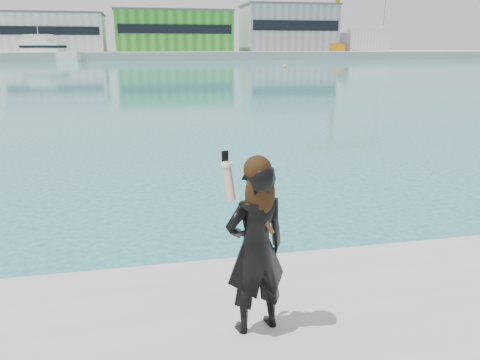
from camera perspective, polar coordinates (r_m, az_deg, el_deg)
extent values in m
plane|color=#185B70|center=(5.71, 6.38, -20.49)|extent=(500.00, 500.00, 0.00)
cube|color=#9E9E99|center=(134.37, -11.58, 14.70)|extent=(320.00, 40.00, 2.00)
cube|color=silver|center=(133.95, -21.55, 16.30)|extent=(24.00, 15.00, 9.00)
cube|color=black|center=(126.46, -22.12, 16.53)|extent=(22.80, 0.20, 1.98)
cube|color=#59595B|center=(134.15, -21.76, 18.32)|extent=(24.48, 15.30, 0.50)
cube|color=#2B8B22|center=(132.73, -8.11, 17.44)|extent=(30.00, 16.00, 10.00)
cube|color=black|center=(124.67, -7.84, 17.78)|extent=(28.50, 0.20, 2.20)
cube|color=#59595B|center=(132.98, -8.20, 19.70)|extent=(30.60, 16.32, 0.50)
cube|color=gray|center=(138.78, 5.85, 17.85)|extent=(25.00, 15.00, 12.00)
cube|color=black|center=(131.57, 6.90, 18.19)|extent=(23.75, 0.20, 2.64)
cube|color=#59595B|center=(139.12, 5.93, 20.43)|extent=(25.50, 15.30, 0.50)
cube|color=silver|center=(145.00, 14.73, 16.17)|extent=(12.00, 10.00, 6.00)
cube|color=orange|center=(137.21, 11.54, 15.56)|extent=(4.00, 4.00, 2.00)
cylinder|color=orange|center=(137.70, 11.83, 20.55)|extent=(1.20, 1.20, 22.00)
cylinder|color=silver|center=(127.55, -1.28, 17.20)|extent=(0.16, 0.16, 8.00)
cube|color=red|center=(127.78, -1.01, 18.72)|extent=(1.20, 0.04, 0.80)
cube|color=silver|center=(119.44, -22.37, 13.78)|extent=(17.19, 10.20, 2.22)
cube|color=silver|center=(119.89, -22.87, 14.75)|extent=(10.01, 6.90, 2.03)
cube|color=silver|center=(120.38, -23.36, 15.58)|extent=(6.30, 4.90, 1.66)
cube|color=black|center=(119.89, -22.87, 14.75)|extent=(10.22, 7.05, 0.55)
cylinder|color=silver|center=(120.42, -23.45, 16.41)|extent=(0.15, 0.15, 1.85)
sphere|color=yellow|center=(79.02, 5.48, 13.50)|extent=(0.50, 0.50, 0.50)
imported|color=black|center=(4.30, 1.94, -8.45)|extent=(0.66, 0.51, 1.62)
sphere|color=black|center=(4.03, 2.17, 1.28)|extent=(0.25, 0.25, 0.25)
ellipsoid|color=black|center=(4.04, 2.46, -1.69)|extent=(0.27, 0.14, 0.43)
cylinder|color=tan|center=(4.07, -1.38, -0.13)|extent=(0.12, 0.20, 0.35)
cylinder|color=white|center=(4.07, -1.62, 1.92)|extent=(0.10, 0.10, 0.03)
cube|color=black|center=(4.09, -1.84, 2.77)|extent=(0.06, 0.03, 0.12)
cube|color=#4C2D14|center=(4.12, 2.89, -4.71)|extent=(0.22, 0.07, 0.33)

